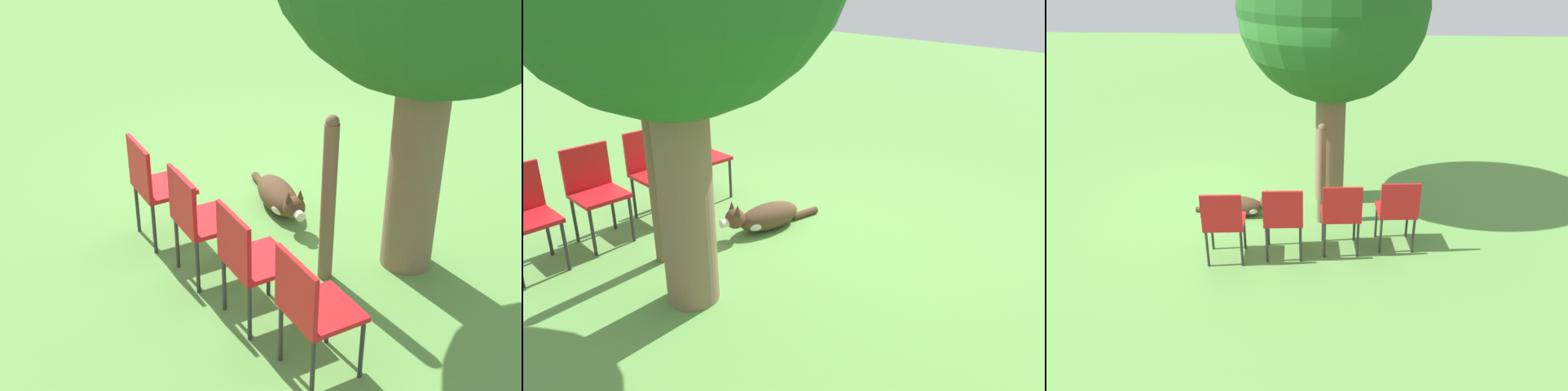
{
  "view_description": "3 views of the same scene",
  "coord_description": "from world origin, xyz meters",
  "views": [
    {
      "loc": [
        2.87,
        5.06,
        3.25
      ],
      "look_at": [
        0.96,
        0.82,
        0.67
      ],
      "focal_mm": 50.0,
      "sensor_mm": 36.0,
      "label": 1
    },
    {
      "loc": [
        -3.12,
        2.79,
        2.29
      ],
      "look_at": [
        0.29,
        -0.11,
        0.37
      ],
      "focal_mm": 35.0,
      "sensor_mm": 36.0,
      "label": 2
    },
    {
      "loc": [
        6.37,
        1.24,
        3.25
      ],
      "look_at": [
        0.78,
        0.91,
        0.49
      ],
      "focal_mm": 35.0,
      "sensor_mm": 36.0,
      "label": 3
    }
  ],
  "objects": [
    {
      "name": "dog",
      "position": [
        0.42,
        0.04,
        0.14
      ],
      "size": [
        0.34,
        1.14,
        0.37
      ],
      "rotation": [
        0.0,
        0.0,
        1.5
      ],
      "color": "#513823",
      "rests_on": "ground_plane"
    },
    {
      "name": "fence_post",
      "position": [
        0.54,
        1.08,
        0.67
      ],
      "size": [
        0.11,
        0.11,
        1.34
      ],
      "color": "brown",
      "rests_on": "ground_plane"
    },
    {
      "name": "red_chair_0",
      "position": [
        1.54,
        0.03,
        0.53
      ],
      "size": [
        0.45,
        0.47,
        0.9
      ],
      "rotation": [
        0.0,
        0.0,
        3.22
      ],
      "color": "red",
      "rests_on": "ground_plane"
    },
    {
      "name": "red_chair_3",
      "position": [
        1.14,
        1.98,
        0.53
      ],
      "size": [
        0.45,
        0.47,
        0.9
      ],
      "rotation": [
        0.0,
        0.0,
        3.22
      ],
      "color": "red",
      "rests_on": "ground_plane"
    },
    {
      "name": "red_chair_1",
      "position": [
        1.41,
        0.68,
        0.53
      ],
      "size": [
        0.45,
        0.47,
        0.9
      ],
      "rotation": [
        0.0,
        0.0,
        3.22
      ],
      "color": "red",
      "rests_on": "ground_plane"
    },
    {
      "name": "ground_plane",
      "position": [
        0.0,
        0.0,
        0.0
      ],
      "size": [
        30.0,
        30.0,
        0.0
      ],
      "primitive_type": "plane",
      "color": "#609947"
    },
    {
      "name": "red_chair_2",
      "position": [
        1.28,
        1.33,
        0.53
      ],
      "size": [
        0.45,
        0.47,
        0.9
      ],
      "rotation": [
        0.0,
        0.0,
        3.22
      ],
      "color": "red",
      "rests_on": "ground_plane"
    }
  ]
}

